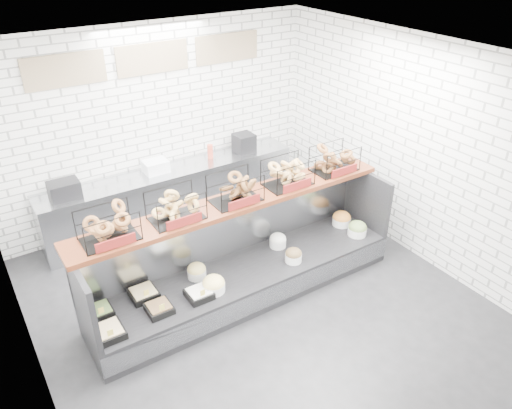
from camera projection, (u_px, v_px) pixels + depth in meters
ground at (259, 306)px, 6.20m from camera, size 5.50×5.50×0.00m
room_shell at (230, 136)px, 5.62m from camera, size 5.02×5.51×3.01m
display_case at (244, 271)px, 6.29m from camera, size 4.00×0.90×1.20m
bagel_shelf at (235, 191)px, 5.88m from camera, size 4.10×0.50×0.40m
prep_counter at (173, 194)px, 7.73m from camera, size 4.00×0.60×1.20m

